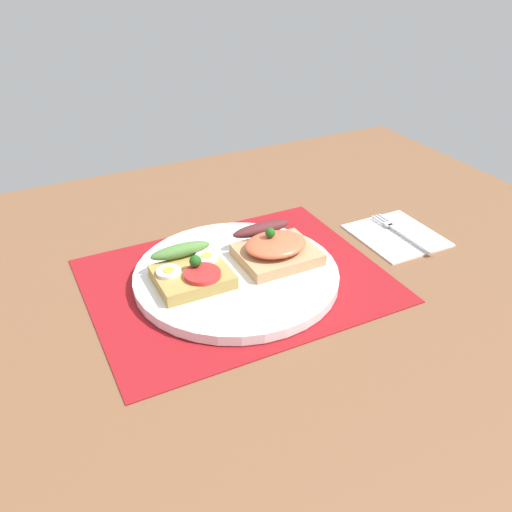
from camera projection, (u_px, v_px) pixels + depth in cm
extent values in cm
cube|color=brown|center=(237.00, 290.00, 75.42)|extent=(120.00, 90.00, 3.20)
cube|color=maroon|center=(237.00, 280.00, 74.50)|extent=(39.40, 31.12, 0.30)
cylinder|color=white|center=(236.00, 275.00, 74.06)|extent=(27.89, 27.89, 1.37)
cube|color=#A98A46|center=(193.00, 278.00, 70.61)|extent=(9.56, 8.10, 1.75)
cylinder|color=red|center=(202.00, 274.00, 69.22)|extent=(4.75, 4.75, 0.60)
ellipsoid|color=#4E7D38|center=(180.00, 251.00, 73.07)|extent=(8.42, 2.20, 1.80)
sphere|color=#1E5919|center=(196.00, 262.00, 69.63)|extent=(1.60, 1.60, 1.60)
cylinder|color=white|center=(169.00, 272.00, 69.77)|extent=(3.21, 3.21, 0.50)
cylinder|color=yellow|center=(168.00, 270.00, 69.59)|extent=(1.44, 1.44, 0.16)
cylinder|color=white|center=(207.00, 257.00, 72.84)|extent=(3.21, 3.21, 0.50)
cylinder|color=yellow|center=(207.00, 255.00, 72.67)|extent=(1.44, 1.44, 0.16)
cube|color=tan|center=(277.00, 254.00, 75.74)|extent=(10.66, 8.83, 1.63)
ellipsoid|color=#E8613D|center=(277.00, 246.00, 74.39)|extent=(8.74, 7.07, 1.86)
ellipsoid|color=#532224|center=(261.00, 229.00, 78.51)|extent=(9.06, 2.20, 1.80)
sphere|color=#1E5919|center=(270.00, 233.00, 74.13)|extent=(1.40, 1.40, 1.40)
cube|color=white|center=(398.00, 236.00, 84.68)|extent=(11.97, 13.10, 0.60)
cube|color=#B7B7BC|center=(410.00, 238.00, 83.14)|extent=(0.80, 9.88, 0.32)
cube|color=#B7B7BC|center=(389.00, 224.00, 87.06)|extent=(1.50, 1.20, 0.32)
cube|color=#B7B7BC|center=(378.00, 220.00, 88.33)|extent=(0.32, 2.80, 0.32)
cube|color=#B7B7BC|center=(381.00, 219.00, 88.58)|extent=(0.32, 2.80, 0.32)
cube|color=#B7B7BC|center=(384.00, 218.00, 88.83)|extent=(0.32, 2.80, 0.32)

